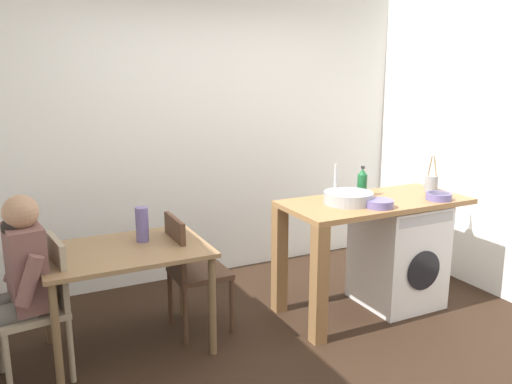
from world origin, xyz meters
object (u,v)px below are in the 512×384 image
(dining_table, at_px, (126,262))
(chair_opposite, at_px, (190,267))
(colander, at_px, (439,196))
(chair_person_seat, at_px, (43,301))
(mixing_bowl, at_px, (379,203))
(seated_person, at_px, (12,282))
(vase, at_px, (142,224))
(washing_machine, at_px, (398,254))
(utensil_crock, at_px, (431,183))
(bottle_tall_green, at_px, (362,183))

(dining_table, relative_size, chair_opposite, 1.22)
(dining_table, relative_size, colander, 5.50)
(chair_opposite, distance_m, colander, 2.02)
(chair_person_seat, distance_m, mixing_bowl, 2.42)
(seated_person, distance_m, vase, 0.90)
(washing_machine, bearing_deg, vase, 170.79)
(chair_person_seat, height_order, chair_opposite, same)
(washing_machine, height_order, mixing_bowl, mixing_bowl)
(colander, bearing_deg, seated_person, 173.74)
(dining_table, distance_m, colander, 2.44)
(vase, bearing_deg, chair_person_seat, -164.65)
(chair_opposite, xyz_separation_m, vase, (-0.33, 0.05, 0.36))
(utensil_crock, distance_m, vase, 2.43)
(chair_opposite, xyz_separation_m, washing_machine, (1.72, -0.28, -0.08))
(washing_machine, relative_size, mixing_bowl, 4.06)
(dining_table, xyz_separation_m, colander, (2.38, -0.45, 0.31))
(dining_table, height_order, washing_machine, washing_machine)
(washing_machine, xyz_separation_m, vase, (-2.05, 0.33, 0.43))
(chair_opposite, height_order, seated_person, seated_person)
(dining_table, height_order, colander, colander)
(chair_person_seat, xyz_separation_m, utensil_crock, (3.11, -0.09, 0.48))
(chair_opposite, xyz_separation_m, bottle_tall_green, (1.44, -0.12, 0.52))
(chair_person_seat, xyz_separation_m, seated_person, (-0.16, -0.02, 0.16))
(chair_person_seat, xyz_separation_m, washing_machine, (2.74, -0.14, -0.08))
(dining_table, distance_m, bottle_tall_green, 1.96)
(seated_person, distance_m, utensil_crock, 3.29)
(vase, bearing_deg, colander, -13.82)
(colander, height_order, vase, vase)
(bottle_tall_green, xyz_separation_m, vase, (-1.77, 0.17, -0.17))
(utensil_crock, relative_size, colander, 1.50)
(seated_person, distance_m, mixing_bowl, 2.55)
(chair_person_seat, relative_size, bottle_tall_green, 3.66)
(washing_machine, distance_m, vase, 2.12)
(chair_opposite, xyz_separation_m, mixing_bowl, (1.33, -0.48, 0.44))
(chair_opposite, bearing_deg, vase, -98.89)
(washing_machine, height_order, vase, vase)
(dining_table, height_order, mixing_bowl, mixing_bowl)
(seated_person, xyz_separation_m, washing_machine, (2.90, -0.12, -0.24))
(seated_person, xyz_separation_m, utensil_crock, (3.27, -0.07, 0.32))
(vase, bearing_deg, washing_machine, -9.21)
(seated_person, bearing_deg, chair_person_seat, -90.00)
(chair_person_seat, relative_size, seated_person, 0.75)
(seated_person, height_order, colander, seated_person)
(seated_person, bearing_deg, bottle_tall_green, -96.04)
(mixing_bowl, height_order, vase, vase)
(chair_opposite, relative_size, seated_person, 0.75)
(chair_opposite, relative_size, bottle_tall_green, 3.66)
(chair_person_seat, xyz_separation_m, chair_opposite, (1.02, 0.14, 0.00))
(seated_person, relative_size, mixing_bowl, 5.67)
(washing_machine, bearing_deg, bottle_tall_green, 149.64)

